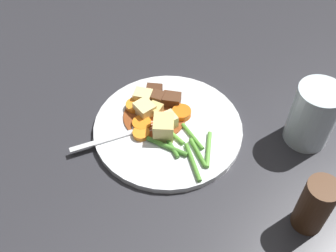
{
  "coord_description": "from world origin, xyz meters",
  "views": [
    {
      "loc": [
        -0.33,
        0.35,
        0.57
      ],
      "look_at": [
        0.0,
        0.0,
        0.01
      ],
      "focal_mm": 43.15,
      "sensor_mm": 36.0,
      "label": 1
    }
  ],
  "objects_px": {
    "fork": "(122,135)",
    "pepper_mill": "(315,205)",
    "potato_chunk_1": "(155,110)",
    "carrot_slice_1": "(181,113)",
    "meat_chunk_2": "(154,92)",
    "potato_chunk_2": "(165,121)",
    "potato_chunk_0": "(143,97)",
    "carrot_slice_4": "(142,124)",
    "potato_chunk_4": "(145,109)",
    "carrot_slice_0": "(169,118)",
    "meat_chunk_0": "(158,98)",
    "dinner_plate": "(168,128)",
    "potato_chunk_3": "(164,127)",
    "carrot_slice_2": "(141,133)",
    "carrot_slice_3": "(135,106)",
    "meat_chunk_1": "(172,100)",
    "water_glass": "(313,115)"
  },
  "relations": [
    {
      "from": "fork",
      "to": "pepper_mill",
      "type": "distance_m",
      "value": 0.34
    },
    {
      "from": "potato_chunk_1",
      "to": "pepper_mill",
      "type": "distance_m",
      "value": 0.32
    },
    {
      "from": "carrot_slice_1",
      "to": "meat_chunk_2",
      "type": "xyz_separation_m",
      "value": [
        0.07,
        -0.0,
        0.0
      ]
    },
    {
      "from": "potato_chunk_2",
      "to": "potato_chunk_0",
      "type": "bearing_deg",
      "value": -13.18
    },
    {
      "from": "carrot_slice_4",
      "to": "meat_chunk_2",
      "type": "xyz_separation_m",
      "value": [
        0.04,
        -0.07,
        0.01
      ]
    },
    {
      "from": "potato_chunk_2",
      "to": "potato_chunk_4",
      "type": "bearing_deg",
      "value": 4.45
    },
    {
      "from": "carrot_slice_1",
      "to": "potato_chunk_1",
      "type": "bearing_deg",
      "value": 37.03
    },
    {
      "from": "carrot_slice_0",
      "to": "meat_chunk_0",
      "type": "distance_m",
      "value": 0.05
    },
    {
      "from": "meat_chunk_0",
      "to": "pepper_mill",
      "type": "height_order",
      "value": "pepper_mill"
    },
    {
      "from": "dinner_plate",
      "to": "potato_chunk_1",
      "type": "bearing_deg",
      "value": -9.67
    },
    {
      "from": "potato_chunk_0",
      "to": "meat_chunk_0",
      "type": "height_order",
      "value": "same"
    },
    {
      "from": "potato_chunk_3",
      "to": "potato_chunk_0",
      "type": "bearing_deg",
      "value": -20.78
    },
    {
      "from": "potato_chunk_0",
      "to": "pepper_mill",
      "type": "relative_size",
      "value": 0.33
    },
    {
      "from": "carrot_slice_2",
      "to": "pepper_mill",
      "type": "distance_m",
      "value": 0.31
    },
    {
      "from": "carrot_slice_1",
      "to": "potato_chunk_4",
      "type": "bearing_deg",
      "value": 40.45
    },
    {
      "from": "carrot_slice_1",
      "to": "dinner_plate",
      "type": "bearing_deg",
      "value": 90.37
    },
    {
      "from": "carrot_slice_0",
      "to": "potato_chunk_4",
      "type": "relative_size",
      "value": 0.73
    },
    {
      "from": "dinner_plate",
      "to": "carrot_slice_3",
      "type": "xyz_separation_m",
      "value": [
        0.08,
        0.01,
        0.01
      ]
    },
    {
      "from": "meat_chunk_1",
      "to": "potato_chunk_4",
      "type": "bearing_deg",
      "value": 70.71
    },
    {
      "from": "carrot_slice_1",
      "to": "potato_chunk_4",
      "type": "height_order",
      "value": "potato_chunk_4"
    },
    {
      "from": "potato_chunk_1",
      "to": "carrot_slice_3",
      "type": "bearing_deg",
      "value": 25.42
    },
    {
      "from": "potato_chunk_4",
      "to": "carrot_slice_2",
      "type": "bearing_deg",
      "value": 128.04
    },
    {
      "from": "carrot_slice_4",
      "to": "potato_chunk_1",
      "type": "xyz_separation_m",
      "value": [
        0.0,
        -0.04,
        0.0
      ]
    },
    {
      "from": "potato_chunk_4",
      "to": "pepper_mill",
      "type": "relative_size",
      "value": 0.34
    },
    {
      "from": "potato_chunk_0",
      "to": "dinner_plate",
      "type": "bearing_deg",
      "value": 170.15
    },
    {
      "from": "carrot_slice_0",
      "to": "potato_chunk_0",
      "type": "distance_m",
      "value": 0.07
    },
    {
      "from": "potato_chunk_3",
      "to": "pepper_mill",
      "type": "xyz_separation_m",
      "value": [
        -0.27,
        -0.03,
        0.02
      ]
    },
    {
      "from": "dinner_plate",
      "to": "fork",
      "type": "relative_size",
      "value": 1.63
    },
    {
      "from": "potato_chunk_0",
      "to": "potato_chunk_1",
      "type": "height_order",
      "value": "potato_chunk_0"
    },
    {
      "from": "meat_chunk_1",
      "to": "fork",
      "type": "xyz_separation_m",
      "value": [
        0.01,
        0.12,
        -0.01
      ]
    },
    {
      "from": "potato_chunk_1",
      "to": "potato_chunk_2",
      "type": "xyz_separation_m",
      "value": [
        -0.04,
        0.01,
        0.0
      ]
    },
    {
      "from": "carrot_slice_0",
      "to": "carrot_slice_2",
      "type": "height_order",
      "value": "carrot_slice_0"
    },
    {
      "from": "dinner_plate",
      "to": "potato_chunk_3",
      "type": "relative_size",
      "value": 6.65
    },
    {
      "from": "carrot_slice_2",
      "to": "potato_chunk_3",
      "type": "relative_size",
      "value": 0.75
    },
    {
      "from": "potato_chunk_1",
      "to": "potato_chunk_0",
      "type": "bearing_deg",
      "value": -10.04
    },
    {
      "from": "potato_chunk_3",
      "to": "meat_chunk_2",
      "type": "height_order",
      "value": "potato_chunk_3"
    },
    {
      "from": "carrot_slice_0",
      "to": "potato_chunk_2",
      "type": "relative_size",
      "value": 0.88
    },
    {
      "from": "carrot_slice_3",
      "to": "potato_chunk_0",
      "type": "distance_m",
      "value": 0.02
    },
    {
      "from": "potato_chunk_1",
      "to": "meat_chunk_2",
      "type": "distance_m",
      "value": 0.05
    },
    {
      "from": "potato_chunk_0",
      "to": "pepper_mill",
      "type": "bearing_deg",
      "value": 179.73
    },
    {
      "from": "potato_chunk_3",
      "to": "potato_chunk_4",
      "type": "distance_m",
      "value": 0.06
    },
    {
      "from": "carrot_slice_0",
      "to": "potato_chunk_1",
      "type": "distance_m",
      "value": 0.03
    },
    {
      "from": "meat_chunk_0",
      "to": "meat_chunk_2",
      "type": "height_order",
      "value": "meat_chunk_0"
    },
    {
      "from": "carrot_slice_3",
      "to": "potato_chunk_0",
      "type": "bearing_deg",
      "value": -84.69
    },
    {
      "from": "carrot_slice_2",
      "to": "water_glass",
      "type": "distance_m",
      "value": 0.3
    },
    {
      "from": "meat_chunk_1",
      "to": "pepper_mill",
      "type": "xyz_separation_m",
      "value": [
        -0.31,
        0.03,
        0.03
      ]
    },
    {
      "from": "dinner_plate",
      "to": "water_glass",
      "type": "bearing_deg",
      "value": -140.32
    },
    {
      "from": "carrot_slice_0",
      "to": "carrot_slice_2",
      "type": "distance_m",
      "value": 0.06
    },
    {
      "from": "potato_chunk_0",
      "to": "fork",
      "type": "xyz_separation_m",
      "value": [
        -0.03,
        0.09,
        -0.01
      ]
    },
    {
      "from": "potato_chunk_3",
      "to": "carrot_slice_0",
      "type": "bearing_deg",
      "value": -64.13
    }
  ]
}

